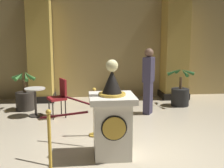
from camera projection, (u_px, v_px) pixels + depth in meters
name	position (u px, v px, depth m)	size (l,w,h in m)	color
ground_plane	(131.00, 150.00, 5.02)	(10.60, 10.60, 0.00)	beige
back_wall	(108.00, 44.00, 9.13)	(10.60, 0.16, 3.47)	tan
pedestal_clock	(112.00, 119.00, 4.66)	(0.75, 0.75, 1.65)	silver
stanchion_near	(94.00, 119.00, 5.66)	(0.24, 0.24, 1.00)	gold
stanchion_far	(50.00, 152.00, 4.09)	(0.24, 0.24, 0.99)	gold
velvet_rope	(75.00, 109.00, 4.80)	(1.15, 1.16, 0.22)	#591419
column_left	(40.00, 48.00, 8.46)	(0.82, 0.82, 3.33)	black
column_right	(175.00, 47.00, 8.91)	(0.88, 0.88, 3.33)	black
potted_palm_left	(25.00, 97.00, 7.63)	(0.67, 0.60, 1.10)	#2D2823
potted_palm_right	(180.00, 94.00, 8.10)	(0.80, 0.80, 1.12)	black
bystander_guest	(148.00, 79.00, 7.18)	(0.38, 0.42, 1.71)	#383347
cafe_table	(35.00, 98.00, 7.02)	(0.51, 0.51, 0.73)	#332D28
cafe_chair_red	(60.00, 94.00, 6.95)	(0.52, 0.52, 0.96)	black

